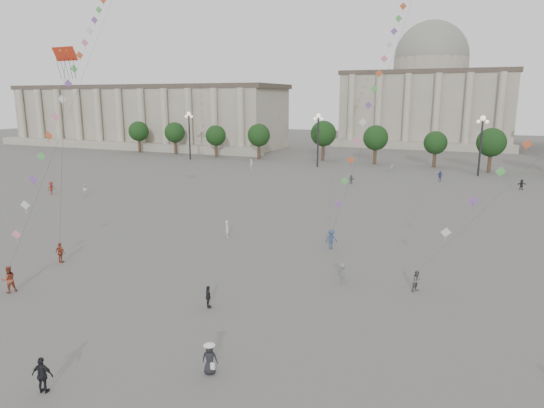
% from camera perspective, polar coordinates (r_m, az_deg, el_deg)
% --- Properties ---
extents(ground, '(360.00, 360.00, 0.00)m').
position_cam_1_polar(ground, '(30.50, -8.08, -14.43)').
color(ground, '#514E4C').
rests_on(ground, ground).
extents(hall_west, '(84.00, 26.22, 17.20)m').
position_cam_1_polar(hall_west, '(147.35, -14.70, 9.96)').
color(hall_west, gray).
rests_on(hall_west, ground).
extents(hall_central, '(48.30, 34.30, 35.50)m').
position_cam_1_polar(hall_central, '(153.10, 17.89, 12.03)').
color(hall_central, gray).
rests_on(hall_central, ground).
extents(tree_row, '(137.12, 5.12, 8.00)m').
position_cam_1_polar(tree_row, '(102.55, 14.88, 7.35)').
color(tree_row, '#3B2A1D').
rests_on(tree_row, ground).
extents(lamp_post_far_west, '(2.00, 0.90, 10.65)m').
position_cam_1_polar(lamp_post_far_west, '(110.64, -9.72, 8.95)').
color(lamp_post_far_west, '#262628').
rests_on(lamp_post_far_west, ground).
extents(lamp_post_mid_west, '(2.00, 0.90, 10.65)m').
position_cam_1_polar(lamp_post_mid_west, '(97.90, 5.45, 8.64)').
color(lamp_post_mid_west, '#262628').
rests_on(lamp_post_mid_west, ground).
extents(lamp_post_mid_east, '(2.00, 0.90, 10.65)m').
position_cam_1_polar(lamp_post_mid_east, '(93.43, 23.43, 7.50)').
color(lamp_post_mid_east, '#262628').
rests_on(lamp_post_mid_east, ground).
extents(person_crowd_0, '(1.16, 0.68, 1.86)m').
position_cam_1_polar(person_crowd_0, '(85.35, 19.15, 3.11)').
color(person_crowd_0, '#394181').
rests_on(person_crowd_0, ground).
extents(person_crowd_1, '(0.92, 0.99, 1.62)m').
position_cam_1_polar(person_crowd_1, '(74.45, -21.10, 1.60)').
color(person_crowd_1, silver).
rests_on(person_crowd_1, ground).
extents(person_crowd_2, '(0.75, 1.25, 1.89)m').
position_cam_1_polar(person_crowd_2, '(76.94, -24.52, 1.74)').
color(person_crowd_2, maroon).
rests_on(person_crowd_2, ground).
extents(person_crowd_4, '(1.02, 1.53, 1.58)m').
position_cam_1_polar(person_crowd_4, '(93.07, 13.94, 4.07)').
color(person_crowd_4, silver).
rests_on(person_crowd_4, ground).
extents(person_crowd_6, '(1.10, 0.74, 1.57)m').
position_cam_1_polar(person_crowd_6, '(37.19, 8.28, -8.06)').
color(person_crowd_6, slate).
rests_on(person_crowd_6, ground).
extents(person_crowd_9, '(1.53, 1.04, 1.59)m').
position_cam_1_polar(person_crowd_9, '(82.73, 27.30, 2.04)').
color(person_crowd_9, black).
rests_on(person_crowd_9, ground).
extents(person_crowd_10, '(0.45, 0.67, 1.81)m').
position_cam_1_polar(person_crowd_10, '(96.12, -2.44, 4.75)').
color(person_crowd_10, silver).
rests_on(person_crowd_10, ground).
extents(person_crowd_12, '(1.41, 1.05, 1.48)m').
position_cam_1_polar(person_crowd_12, '(79.73, 9.31, 2.89)').
color(person_crowd_12, '#5D5E62').
rests_on(person_crowd_12, ground).
extents(person_crowd_13, '(0.72, 0.75, 1.72)m').
position_cam_1_polar(person_crowd_13, '(48.68, -5.29, -2.94)').
color(person_crowd_13, silver).
rests_on(person_crowd_13, ground).
extents(tourist_0, '(1.05, 0.49, 1.76)m').
position_cam_1_polar(tourist_0, '(44.89, -23.63, -5.27)').
color(tourist_0, brown).
rests_on(tourist_0, ground).
extents(tourist_1, '(0.87, 0.93, 1.54)m').
position_cam_1_polar(tourist_1, '(33.00, -7.51, -10.79)').
color(tourist_1, black).
rests_on(tourist_1, ground).
extents(tourist_4, '(1.14, 0.69, 1.81)m').
position_cam_1_polar(tourist_4, '(26.53, -25.38, -17.74)').
color(tourist_4, black).
rests_on(tourist_4, ground).
extents(kite_flyer_0, '(1.08, 1.17, 1.95)m').
position_cam_1_polar(kite_flyer_0, '(39.86, -28.56, -7.79)').
color(kite_flyer_0, brown).
rests_on(kite_flyer_0, ground).
extents(kite_flyer_1, '(1.34, 1.30, 1.84)m').
position_cam_1_polar(kite_flyer_1, '(45.17, 6.99, -4.13)').
color(kite_flyer_1, navy).
rests_on(kite_flyer_1, ground).
extents(kite_flyer_2, '(0.91, 0.95, 1.55)m').
position_cam_1_polar(kite_flyer_2, '(36.89, 16.69, -8.66)').
color(kite_flyer_2, '#5C5B5F').
rests_on(kite_flyer_2, ground).
extents(hat_person, '(0.91, 0.73, 1.69)m').
position_cam_1_polar(hat_person, '(25.83, -7.34, -17.53)').
color(hat_person, black).
rests_on(hat_person, ground).
extents(dragon_kite, '(2.23, 0.64, 15.97)m').
position_cam_1_polar(dragon_kite, '(42.05, -23.09, 14.84)').
color(dragon_kite, red).
rests_on(dragon_kite, ground).
extents(kite_train_west, '(19.62, 43.33, 62.55)m').
position_cam_1_polar(kite_train_west, '(61.75, -19.44, 20.60)').
color(kite_train_west, '#3F3F3F').
rests_on(kite_train_west, ground).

